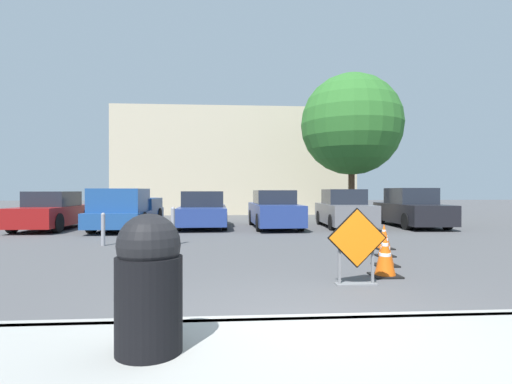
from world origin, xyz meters
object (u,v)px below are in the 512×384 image
object	(u,v)px
traffic_cone_fourth	(384,237)
traffic_cone_third	(385,244)
parked_car_nearest	(52,212)
pickup_truck	(126,211)
traffic_cone_second	(385,248)
road_closed_sign	(357,245)
bollard_second	(103,228)
parked_car_second	(203,211)
traffic_cone_nearest	(385,255)
parked_car_third	(274,210)
trash_bin	(149,282)
bollard_nearest	(173,225)
parked_car_fourth	(344,210)
parked_car_fifth	(411,209)

from	to	relation	value
traffic_cone_fourth	traffic_cone_third	bearing A→B (deg)	-111.18
parked_car_nearest	pickup_truck	world-z (taller)	pickup_truck
traffic_cone_second	traffic_cone_third	size ratio (longest dim) A/B	1.26
road_closed_sign	bollard_second	world-z (taller)	road_closed_sign
traffic_cone_second	parked_car_second	size ratio (longest dim) A/B	0.16
traffic_cone_nearest	traffic_cone_second	bearing A→B (deg)	67.55
traffic_cone_second	pickup_truck	distance (m)	10.75
traffic_cone_second	parked_car_third	distance (m)	8.54
traffic_cone_fourth	pickup_truck	bearing A→B (deg)	144.75
traffic_cone_second	parked_car_third	xyz separation A→B (m)	(-1.29, 8.43, 0.36)
traffic_cone_fourth	parked_car_nearest	size ratio (longest dim) A/B	0.15
parked_car_nearest	bollard_second	distance (m)	6.01
traffic_cone_second	parked_car_nearest	bearing A→B (deg)	140.50
traffic_cone_nearest	trash_bin	bearing A→B (deg)	-135.50
parked_car_third	bollard_nearest	world-z (taller)	parked_car_third
parked_car_fourth	bollard_nearest	size ratio (longest dim) A/B	3.94
traffic_cone_nearest	road_closed_sign	bearing A→B (deg)	-139.41
traffic_cone_nearest	parked_car_second	bearing A→B (deg)	111.32
parked_car_fifth	bollard_second	xyz separation A→B (m)	(-11.28, -5.12, -0.26)
traffic_cone_second	trash_bin	size ratio (longest dim) A/B	0.61
parked_car_second	parked_car_fifth	world-z (taller)	parked_car_fifth
parked_car_fourth	bollard_second	world-z (taller)	parked_car_fourth
traffic_cone_third	traffic_cone_second	bearing A→B (deg)	-111.56
parked_car_second	bollard_nearest	world-z (taller)	parked_car_second
parked_car_fifth	parked_car_nearest	bearing A→B (deg)	3.04
road_closed_sign	parked_car_third	size ratio (longest dim) A/B	0.27
traffic_cone_nearest	traffic_cone_second	xyz separation A→B (m)	(0.40, 0.96, -0.02)
pickup_truck	trash_bin	world-z (taller)	pickup_truck
road_closed_sign	trash_bin	bearing A→B (deg)	-134.56
traffic_cone_fourth	trash_bin	size ratio (longest dim) A/B	0.55
traffic_cone_third	bollard_second	xyz separation A→B (m)	(-7.12, 2.28, 0.21)
parked_car_second	parked_car_third	world-z (taller)	parked_car_third
traffic_cone_nearest	bollard_nearest	xyz separation A→B (m)	(-4.35, 4.40, 0.19)
parked_car_second	parked_car_fifth	bearing A→B (deg)	176.32
parked_car_third	trash_bin	world-z (taller)	parked_car_third
parked_car_fifth	bollard_second	size ratio (longest dim) A/B	5.11
traffic_cone_second	traffic_cone_fourth	distance (m)	2.45
parked_car_second	bollard_nearest	distance (m)	5.46
bollard_second	parked_car_second	bearing A→B (deg)	65.91
parked_car_fourth	bollard_nearest	world-z (taller)	parked_car_fourth
trash_bin	parked_car_fifth	bearing A→B (deg)	56.70
traffic_cone_fourth	parked_car_fifth	size ratio (longest dim) A/B	0.14
road_closed_sign	bollard_second	xyz separation A→B (m)	(-5.55, 5.02, -0.17)
traffic_cone_third	parked_car_second	size ratio (longest dim) A/B	0.12
bollard_second	trash_bin	bearing A→B (deg)	-70.60
road_closed_sign	traffic_cone_fourth	distance (m)	4.37
pickup_truck	traffic_cone_nearest	bearing A→B (deg)	127.88
road_closed_sign	pickup_truck	distance (m)	11.33
bollard_second	traffic_cone_third	bearing A→B (deg)	-17.78
pickup_truck	parked_car_fifth	bearing A→B (deg)	-176.57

